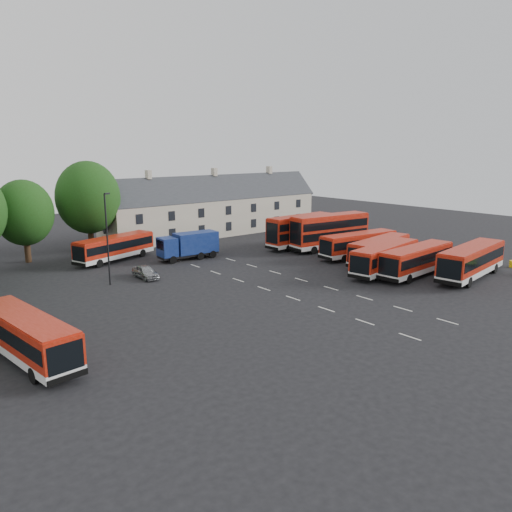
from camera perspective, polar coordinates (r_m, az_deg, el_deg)
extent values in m
plane|color=black|center=(46.10, 2.52, -4.27)|extent=(140.00, 140.00, 0.00)
cube|color=beige|center=(37.48, 17.19, -8.81)|extent=(0.15, 1.80, 0.01)
cube|color=beige|center=(39.63, 12.33, -7.37)|extent=(0.15, 1.80, 0.01)
cube|color=beige|center=(42.05, 8.04, -6.03)|extent=(0.15, 1.80, 0.01)
cube|color=beige|center=(44.70, 4.25, -4.82)|extent=(0.15, 1.80, 0.01)
cube|color=beige|center=(47.54, 0.90, -3.73)|extent=(0.15, 1.80, 0.01)
cube|color=beige|center=(50.53, -2.04, -2.76)|extent=(0.15, 1.80, 0.01)
cube|color=beige|center=(53.66, -4.65, -1.89)|extent=(0.15, 1.80, 0.01)
cube|color=beige|center=(56.89, -6.97, -1.12)|extent=(0.15, 1.80, 0.01)
cube|color=beige|center=(60.22, -9.03, -0.43)|extent=(0.15, 1.80, 0.01)
cube|color=beige|center=(41.56, 21.03, -6.99)|extent=(0.15, 1.80, 0.01)
cube|color=beige|center=(43.50, 16.44, -5.80)|extent=(0.15, 1.80, 0.01)
cube|color=beige|center=(45.72, 12.29, -4.69)|extent=(0.15, 1.80, 0.01)
cube|color=beige|center=(48.17, 8.56, -3.66)|extent=(0.15, 1.80, 0.01)
cube|color=beige|center=(50.81, 5.20, -2.72)|extent=(0.15, 1.80, 0.01)
cube|color=beige|center=(53.62, 2.20, -1.87)|extent=(0.15, 1.80, 0.01)
cube|color=beige|center=(56.58, -0.50, -1.10)|extent=(0.15, 1.80, 0.01)
cube|color=beige|center=(59.65, -2.93, -0.41)|extent=(0.15, 1.80, 0.01)
cube|color=beige|center=(62.84, -5.11, 0.21)|extent=(0.15, 1.80, 0.01)
cylinder|color=black|center=(63.74, -24.68, 0.89)|extent=(0.70, 0.70, 3.50)
ellipsoid|color=#1A380F|center=(63.14, -25.01, 4.50)|extent=(6.60, 6.60, 7.59)
cylinder|color=black|center=(67.02, -18.35, 2.22)|extent=(0.70, 0.70, 4.20)
ellipsoid|color=#1A380F|center=(66.39, -18.63, 6.36)|extent=(7.92, 7.92, 9.11)
cube|color=beige|center=(77.13, -4.70, 4.56)|extent=(35.00, 7.00, 5.50)
cube|color=#2D3035|center=(76.81, -4.74, 6.59)|extent=(35.70, 7.13, 7.13)
cube|color=beige|center=(70.81, -12.20, 9.09)|extent=(0.60, 0.90, 1.20)
cube|color=beige|center=(76.51, -4.79, 9.54)|extent=(0.60, 0.90, 1.20)
cube|color=beige|center=(83.28, 1.52, 9.81)|extent=(0.60, 0.90, 1.20)
cube|color=silver|center=(55.65, 23.32, -1.50)|extent=(12.02, 4.28, 0.59)
cube|color=#A41B0A|center=(55.36, 23.44, -0.15)|extent=(12.02, 4.28, 2.09)
cube|color=black|center=(55.35, 23.44, -0.10)|extent=(11.56, 4.27, 1.02)
cube|color=#A41B0A|center=(55.16, 23.54, 0.96)|extent=(11.77, 4.14, 0.13)
cylinder|color=black|center=(51.87, 23.16, -2.77)|extent=(1.10, 0.44, 1.07)
cylinder|color=black|center=(59.57, 23.42, -0.93)|extent=(1.10, 0.44, 1.07)
cube|color=silver|center=(54.65, 17.82, -1.37)|extent=(11.06, 3.28, 0.55)
cube|color=#A41B0A|center=(54.38, 17.91, -0.10)|extent=(11.06, 3.28, 1.93)
cube|color=black|center=(54.37, 17.91, -0.05)|extent=(10.63, 3.30, 0.94)
cube|color=#A41B0A|center=(54.18, 17.98, 0.95)|extent=(10.83, 3.16, 0.12)
cylinder|color=black|center=(51.22, 17.02, -2.54)|extent=(1.01, 0.35, 0.99)
cylinder|color=black|center=(58.23, 18.49, -0.87)|extent=(1.01, 0.35, 0.99)
cube|color=silver|center=(54.85, 14.48, -1.12)|extent=(11.13, 4.22, 0.54)
cube|color=#A41B0A|center=(54.58, 14.55, 0.14)|extent=(11.13, 4.22, 1.93)
cube|color=black|center=(54.57, 14.56, 0.19)|extent=(10.71, 4.21, 0.94)
cube|color=#A41B0A|center=(54.38, 14.61, 1.18)|extent=(10.90, 4.09, 0.12)
cylinder|color=black|center=(51.40, 13.83, -2.30)|extent=(1.02, 0.44, 0.99)
cylinder|color=black|center=(58.44, 15.03, -0.61)|extent=(1.02, 0.44, 0.99)
cube|color=silver|center=(59.02, 13.88, -0.17)|extent=(10.72, 4.01, 0.52)
cube|color=#A41B0A|center=(58.78, 13.94, 0.96)|extent=(10.72, 4.01, 1.86)
cube|color=black|center=(58.77, 13.94, 1.00)|extent=(10.31, 4.00, 0.90)
cube|color=#A41B0A|center=(58.60, 13.99, 1.89)|extent=(10.50, 3.88, 0.11)
cylinder|color=black|center=(55.70, 13.24, -1.16)|extent=(0.98, 0.41, 0.95)
cylinder|color=black|center=(62.48, 14.43, 0.24)|extent=(0.98, 0.41, 0.95)
cube|color=silver|center=(61.86, 11.61, 0.51)|extent=(10.83, 3.49, 0.53)
cube|color=#A41B0A|center=(61.62, 11.66, 1.62)|extent=(10.83, 3.49, 1.89)
cube|color=black|center=(61.62, 11.66, 1.66)|extent=(10.42, 3.50, 0.92)
cube|color=#A41B0A|center=(61.45, 11.70, 2.52)|extent=(10.61, 3.37, 0.12)
cylinder|color=black|center=(58.81, 10.01, -0.30)|extent=(0.99, 0.37, 0.97)
cylinder|color=black|center=(65.06, 13.04, 0.79)|extent=(0.99, 0.37, 0.97)
cube|color=silver|center=(65.98, 8.39, 1.41)|extent=(11.49, 3.84, 0.56)
cube|color=#A41B0A|center=(65.63, 8.44, 3.13)|extent=(11.49, 3.84, 3.43)
cube|color=black|center=(65.74, 8.42, 2.55)|extent=(11.05, 3.85, 0.97)
cube|color=#A41B0A|center=(65.37, 8.49, 4.65)|extent=(11.26, 3.71, 0.12)
cylinder|color=black|center=(62.86, 6.60, 0.66)|extent=(1.05, 0.40, 1.02)
cylinder|color=black|center=(69.26, 10.00, 1.64)|extent=(1.05, 0.40, 1.02)
cube|color=black|center=(65.53, 8.46, 3.70)|extent=(11.05, 3.85, 0.97)
cube|color=silver|center=(67.02, 5.08, 1.62)|extent=(10.56, 2.74, 0.52)
cube|color=#A41B0A|center=(66.70, 5.11, 3.19)|extent=(10.56, 2.74, 3.19)
cube|color=black|center=(66.80, 5.10, 2.66)|extent=(10.15, 2.78, 0.91)
cube|color=#A41B0A|center=(66.46, 5.14, 4.59)|extent=(10.35, 2.64, 0.11)
cylinder|color=black|center=(63.97, 3.70, 0.88)|extent=(0.96, 0.30, 0.95)
cylinder|color=black|center=(70.21, 6.32, 1.87)|extent=(0.96, 0.30, 0.95)
cube|color=black|center=(66.60, 5.12, 3.71)|extent=(10.15, 2.78, 0.91)
cube|color=silver|center=(34.97, -24.63, -9.68)|extent=(3.66, 10.78, 0.53)
cube|color=#A41B0A|center=(34.56, -24.81, -7.82)|extent=(3.66, 10.78, 1.87)
cube|color=black|center=(34.54, -24.82, -7.75)|extent=(3.67, 10.37, 0.91)
cube|color=#A41B0A|center=(34.25, -24.96, -6.27)|extent=(3.54, 10.56, 0.12)
cylinder|color=black|center=(32.56, -20.48, -11.46)|extent=(0.38, 0.99, 0.96)
cube|color=silver|center=(61.13, -15.78, 0.14)|extent=(10.56, 5.40, 0.52)
cube|color=#A41B0A|center=(60.90, -15.85, 1.22)|extent=(10.56, 5.40, 1.83)
cube|color=black|center=(60.89, -15.85, 1.26)|extent=(10.19, 5.32, 0.89)
cube|color=#A41B0A|center=(60.73, -15.90, 2.11)|extent=(10.34, 5.24, 0.11)
cylinder|color=black|center=(58.30, -17.49, -0.81)|extent=(0.98, 0.54, 0.94)
cylinder|color=black|center=(64.12, -14.21, 0.55)|extent=(0.98, 0.54, 0.94)
cube|color=black|center=(60.22, -7.73, 0.18)|extent=(7.37, 2.47, 0.27)
cube|color=navy|center=(58.80, -10.11, 1.02)|extent=(1.98, 2.40, 2.17)
cube|color=black|center=(58.38, -10.88, 1.24)|extent=(0.24, 1.93, 1.09)
cube|color=navy|center=(60.42, -6.89, 1.56)|extent=(5.32, 2.65, 2.45)
cylinder|color=black|center=(58.25, -9.47, -0.43)|extent=(0.92, 0.32, 0.91)
cylinder|color=black|center=(62.40, -5.92, 0.53)|extent=(0.92, 0.32, 0.91)
imported|color=#989B9F|center=(52.31, -12.52, -1.79)|extent=(1.60, 3.90, 1.32)
cylinder|color=yellow|center=(62.71, 27.23, -0.81)|extent=(0.61, 0.61, 0.76)
cylinder|color=black|center=(49.84, -16.62, 1.74)|extent=(0.16, 0.16, 8.88)
cube|color=black|center=(49.39, -16.68, 6.85)|extent=(0.56, 0.29, 0.16)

